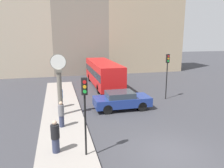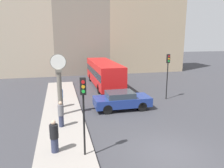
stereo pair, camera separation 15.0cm
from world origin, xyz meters
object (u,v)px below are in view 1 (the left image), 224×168
at_px(street_clock, 59,85).
at_px(pedestrian_grey_jacket, 61,114).
at_px(pedestrian_black_jacket, 55,137).
at_px(traffic_light_far, 167,67).
at_px(bus_distant, 103,72).
at_px(pedestrian_blue_stripe, 60,97).
at_px(sedan_car, 122,100).
at_px(traffic_light_near, 85,101).

bearing_deg(street_clock, pedestrian_grey_jacket, -89.77).
relative_size(street_clock, pedestrian_black_jacket, 2.66).
bearing_deg(pedestrian_grey_jacket, street_clock, 90.23).
xyz_separation_m(traffic_light_far, pedestrian_black_jacket, (-9.61, -7.33, -1.93)).
xyz_separation_m(bus_distant, traffic_light_far, (4.39, -6.48, 1.31)).
bearing_deg(street_clock, pedestrian_black_jacket, -93.86).
height_order(traffic_light_far, pedestrian_blue_stripe, traffic_light_far).
bearing_deg(bus_distant, sedan_car, -91.85).
relative_size(sedan_car, pedestrian_blue_stripe, 2.62).
distance_m(street_clock, pedestrian_black_jacket, 5.27).
bearing_deg(bus_distant, traffic_light_near, -104.99).
height_order(street_clock, pedestrian_black_jacket, street_clock).
height_order(traffic_light_near, pedestrian_blue_stripe, traffic_light_near).
bearing_deg(pedestrian_grey_jacket, bus_distant, 65.83).
height_order(bus_distant, pedestrian_grey_jacket, bus_distant).
bearing_deg(traffic_light_far, pedestrian_grey_jacket, -154.80).
relative_size(traffic_light_near, pedestrian_blue_stripe, 2.22).
xyz_separation_m(sedan_car, bus_distant, (0.26, 8.16, 0.83)).
xyz_separation_m(bus_distant, street_clock, (-4.87, -8.72, 0.73)).
distance_m(pedestrian_grey_jacket, pedestrian_blue_stripe, 3.80).
xyz_separation_m(sedan_car, pedestrian_grey_jacket, (-4.60, -2.67, 0.22)).
bearing_deg(pedestrian_blue_stripe, traffic_light_near, -82.42).
distance_m(bus_distant, pedestrian_grey_jacket, 11.89).
distance_m(traffic_light_near, pedestrian_grey_jacket, 4.13).
relative_size(pedestrian_grey_jacket, pedestrian_blue_stripe, 0.97).
bearing_deg(traffic_light_near, bus_distant, 75.01).
xyz_separation_m(sedan_car, pedestrian_blue_stripe, (-4.57, 1.12, 0.24)).
xyz_separation_m(traffic_light_near, pedestrian_black_jacket, (-1.36, 0.58, -1.84)).
xyz_separation_m(sedan_car, traffic_light_far, (4.66, 1.68, 2.14)).
distance_m(sedan_car, traffic_light_near, 7.48).
distance_m(traffic_light_near, street_clock, 5.78).
relative_size(bus_distant, traffic_light_far, 2.43).
height_order(bus_distant, pedestrian_blue_stripe, bus_distant).
height_order(traffic_light_far, pedestrian_black_jacket, traffic_light_far).
distance_m(bus_distant, pedestrian_black_jacket, 14.77).
xyz_separation_m(sedan_car, street_clock, (-4.61, -0.56, 1.56)).
bearing_deg(bus_distant, street_clock, -119.18).
relative_size(traffic_light_far, pedestrian_grey_jacket, 2.51).
xyz_separation_m(traffic_light_near, street_clock, (-1.02, 5.67, -0.49)).
distance_m(sedan_car, pedestrian_black_jacket, 7.51).
xyz_separation_m(bus_distant, pedestrian_blue_stripe, (-4.83, -7.04, -0.59)).
bearing_deg(pedestrian_blue_stripe, traffic_light_far, 3.47).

